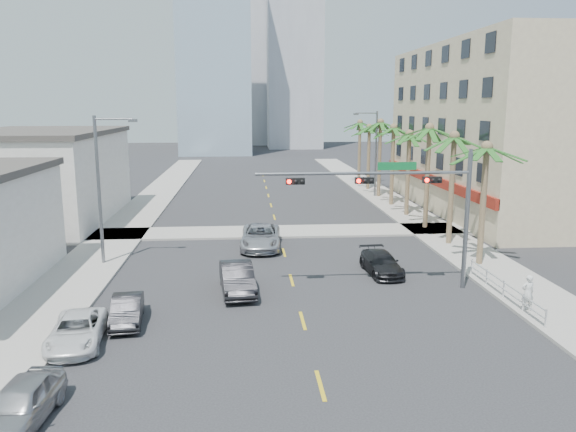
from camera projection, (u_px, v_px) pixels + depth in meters
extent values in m
plane|color=#262628|center=(313.00, 360.00, 21.45)|extent=(260.00, 260.00, 0.00)
cube|color=gray|center=(440.00, 235.00, 41.92)|extent=(4.00, 120.00, 0.15)
cube|color=gray|center=(113.00, 241.00, 40.09)|extent=(4.00, 120.00, 0.15)
cube|color=gray|center=(278.00, 232.00, 42.96)|extent=(80.00, 4.00, 0.15)
cube|color=tan|center=(514.00, 129.00, 51.02)|extent=(15.00, 28.00, 15.00)
cube|color=maroon|center=(430.00, 179.00, 51.31)|extent=(0.30, 28.00, 0.80)
cube|color=beige|center=(40.00, 178.00, 46.66)|extent=(11.00, 18.00, 7.20)
cube|color=#99B2C6|center=(214.00, 30.00, 109.12)|extent=(14.00, 14.00, 48.00)
cube|color=#ADADB2|center=(294.00, 11.00, 123.92)|extent=(12.00, 12.00, 60.00)
cube|color=#ADADB2|center=(241.00, 59.00, 139.42)|extent=(16.00, 16.00, 42.00)
cylinder|color=slate|center=(466.00, 222.00, 29.27)|extent=(0.24, 0.24, 7.20)
cylinder|color=slate|center=(364.00, 173.00, 28.35)|extent=(11.00, 0.16, 0.16)
cube|color=#0C662D|center=(397.00, 166.00, 28.41)|extent=(2.00, 0.05, 0.40)
cube|color=black|center=(432.00, 180.00, 28.53)|extent=(0.95, 0.28, 0.32)
sphere|color=#FF0C05|center=(427.00, 180.00, 28.35)|extent=(0.22, 0.22, 0.22)
cube|color=black|center=(364.00, 180.00, 28.27)|extent=(0.95, 0.28, 0.32)
sphere|color=#FF0C05|center=(359.00, 181.00, 28.09)|extent=(0.22, 0.22, 0.22)
cube|color=black|center=(295.00, 181.00, 28.00)|extent=(0.95, 0.28, 0.32)
sphere|color=#FF0C05|center=(289.00, 182.00, 27.82)|extent=(0.22, 0.22, 0.22)
cylinder|color=brown|center=(483.00, 207.00, 33.38)|extent=(0.36, 0.36, 7.20)
cylinder|color=brown|center=(451.00, 191.00, 38.43)|extent=(0.36, 0.36, 7.56)
cylinder|color=brown|center=(427.00, 179.00, 43.48)|extent=(0.36, 0.36, 7.92)
cylinder|color=brown|center=(408.00, 175.00, 48.64)|extent=(0.36, 0.36, 7.20)
cylinder|color=brown|center=(392.00, 167.00, 53.69)|extent=(0.36, 0.36, 7.56)
cylinder|color=brown|center=(379.00, 160.00, 58.74)|extent=(0.36, 0.36, 7.92)
cylinder|color=brown|center=(369.00, 159.00, 63.90)|extent=(0.36, 0.36, 7.20)
cylinder|color=brown|center=(359.00, 153.00, 68.95)|extent=(0.36, 0.36, 7.56)
cylinder|color=slate|center=(99.00, 192.00, 33.42)|extent=(0.20, 0.20, 9.00)
cylinder|color=slate|center=(114.00, 119.00, 32.68)|extent=(2.20, 0.12, 0.12)
cube|color=slate|center=(133.00, 121.00, 32.78)|extent=(0.50, 0.25, 0.18)
cylinder|color=slate|center=(376.00, 155.00, 58.60)|extent=(0.20, 0.20, 9.00)
cylinder|color=slate|center=(367.00, 113.00, 57.69)|extent=(2.20, 0.12, 0.12)
cube|color=slate|center=(356.00, 114.00, 57.62)|extent=(0.50, 0.25, 0.18)
cylinder|color=silver|center=(504.00, 289.00, 28.00)|extent=(0.08, 8.00, 0.08)
cylinder|color=silver|center=(504.00, 283.00, 27.93)|extent=(0.08, 8.00, 0.08)
cylinder|color=silver|center=(546.00, 320.00, 24.10)|extent=(0.08, 0.08, 1.00)
cylinder|color=silver|center=(523.00, 304.00, 26.05)|extent=(0.08, 0.08, 1.00)
cylinder|color=silver|center=(503.00, 290.00, 28.01)|extent=(0.08, 0.08, 1.00)
cylinder|color=silver|center=(487.00, 278.00, 29.97)|extent=(0.08, 0.08, 1.00)
cylinder|color=silver|center=(472.00, 268.00, 31.92)|extent=(0.08, 0.08, 1.00)
imported|color=#A8A9AD|center=(21.00, 404.00, 17.01)|extent=(1.89, 4.10, 1.36)
imported|color=black|center=(127.00, 310.00, 24.99)|extent=(1.70, 3.82, 1.22)
imported|color=white|center=(77.00, 331.00, 22.71)|extent=(2.43, 4.53, 1.21)
imported|color=black|center=(237.00, 278.00, 29.09)|extent=(2.09, 4.79, 1.53)
imported|color=#BABABF|center=(261.00, 237.00, 38.14)|extent=(2.92, 5.82, 1.58)
imported|color=black|center=(381.00, 263.00, 32.40)|extent=(2.05, 4.41, 1.25)
imported|color=silver|center=(528.00, 293.00, 26.04)|extent=(0.66, 0.46, 1.73)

